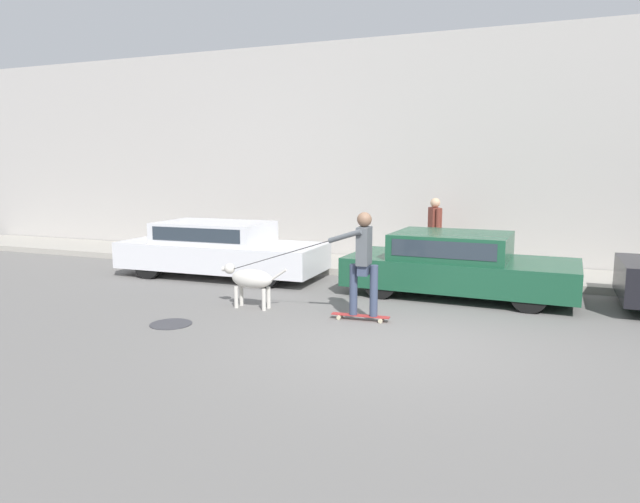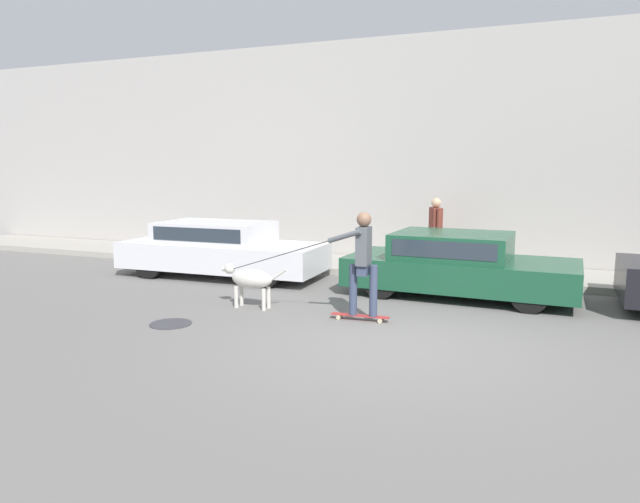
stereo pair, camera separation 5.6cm
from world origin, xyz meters
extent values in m
plane|color=slate|center=(0.00, 0.00, 0.00)|extent=(36.00, 36.00, 0.00)
cube|color=#B2ADA8|center=(0.00, 6.60, 2.78)|extent=(32.00, 0.30, 5.56)
cube|color=#A39E93|center=(0.00, 5.39, 0.07)|extent=(30.00, 2.07, 0.15)
cylinder|color=black|center=(-3.29, 4.07, 0.33)|extent=(0.66, 0.22, 0.65)
cylinder|color=black|center=(-3.26, 2.60, 0.33)|extent=(0.66, 0.22, 0.65)
cylinder|color=black|center=(-6.10, 4.01, 0.33)|extent=(0.66, 0.22, 0.65)
cylinder|color=black|center=(-6.07, 2.53, 0.33)|extent=(0.66, 0.22, 0.65)
cube|color=silver|center=(-4.68, 3.30, 0.48)|extent=(4.58, 1.82, 0.57)
cube|color=silver|center=(-4.86, 3.30, 0.99)|extent=(2.44, 1.60, 0.45)
cube|color=#28333D|center=(-4.84, 2.52, 1.02)|extent=(2.11, 0.06, 0.29)
cylinder|color=black|center=(1.82, 4.05, 0.31)|extent=(0.63, 0.22, 0.62)
cylinder|color=black|center=(1.76, 2.45, 0.31)|extent=(0.63, 0.22, 0.62)
cylinder|color=black|center=(-0.77, 4.15, 0.31)|extent=(0.63, 0.22, 0.62)
cylinder|color=black|center=(-0.83, 2.55, 0.31)|extent=(0.63, 0.22, 0.62)
cube|color=#194C33|center=(0.49, 3.30, 0.46)|extent=(4.26, 2.00, 0.54)
cube|color=#194C33|center=(0.33, 3.31, 0.96)|extent=(2.16, 1.74, 0.47)
cube|color=#28333D|center=(0.30, 2.48, 0.98)|extent=(1.85, 0.08, 0.30)
cylinder|color=beige|center=(-2.96, 0.93, 0.19)|extent=(0.07, 0.07, 0.37)
cylinder|color=beige|center=(-2.96, 1.11, 0.19)|extent=(0.07, 0.07, 0.37)
cylinder|color=beige|center=(-2.43, 0.93, 0.19)|extent=(0.07, 0.07, 0.37)
cylinder|color=beige|center=(-2.43, 1.12, 0.19)|extent=(0.07, 0.07, 0.37)
ellipsoid|color=beige|center=(-2.70, 1.02, 0.52)|extent=(0.76, 0.33, 0.33)
sphere|color=beige|center=(-3.14, 1.02, 0.66)|extent=(0.19, 0.19, 0.19)
cylinder|color=beige|center=(-3.22, 1.02, 0.65)|extent=(0.10, 0.08, 0.08)
cylinder|color=beige|center=(-2.20, 1.02, 0.61)|extent=(0.31, 0.04, 0.23)
cylinder|color=beige|center=(-1.05, 0.84, 0.04)|extent=(0.07, 0.03, 0.07)
cylinder|color=beige|center=(-1.06, 0.99, 0.04)|extent=(0.07, 0.03, 0.07)
cylinder|color=beige|center=(-0.37, 0.89, 0.04)|extent=(0.07, 0.03, 0.07)
cylinder|color=beige|center=(-0.38, 1.04, 0.04)|extent=(0.07, 0.03, 0.07)
cube|color=#A82D2D|center=(-0.71, 0.94, 0.08)|extent=(0.94, 0.18, 0.02)
cylinder|color=#38425B|center=(-0.83, 0.93, 0.49)|extent=(0.13, 0.13, 0.82)
cylinder|color=#38425B|center=(-0.50, 0.96, 0.49)|extent=(0.13, 0.13, 0.82)
cube|color=#38425B|center=(-0.67, 0.95, 0.82)|extent=(0.17, 0.29, 0.16)
cube|color=#4C5156|center=(-0.67, 0.95, 1.20)|extent=(0.21, 0.37, 0.60)
sphere|color=brown|center=(-0.67, 0.95, 1.61)|extent=(0.23, 0.23, 0.23)
cylinder|color=#4C5156|center=(-0.68, 1.17, 1.17)|extent=(0.08, 0.08, 0.57)
cylinder|color=#4C5156|center=(-0.92, 0.76, 1.36)|extent=(0.57, 0.15, 0.25)
cylinder|color=black|center=(-2.16, 0.91, 0.96)|extent=(1.95, 0.25, 0.65)
cylinder|color=brown|center=(-0.46, 5.73, 0.54)|extent=(0.16, 0.16, 0.78)
cylinder|color=brown|center=(-0.39, 5.57, 0.54)|extent=(0.16, 0.16, 0.78)
cube|color=brown|center=(-0.43, 5.65, 1.21)|extent=(0.38, 0.48, 0.57)
cylinder|color=brown|center=(-0.54, 5.89, 1.22)|extent=(0.09, 0.09, 0.54)
cylinder|color=brown|center=(-0.31, 5.41, 1.22)|extent=(0.09, 0.09, 0.54)
sphere|color=tan|center=(-0.43, 5.65, 1.61)|extent=(0.23, 0.23, 0.23)
cube|color=brown|center=(-0.54, 5.89, 0.82)|extent=(0.21, 0.29, 0.26)
cylinder|color=#38383D|center=(-3.38, -0.37, 0.01)|extent=(0.65, 0.65, 0.01)
camera|label=1|loc=(1.93, -7.49, 2.42)|focal=32.00mm
camera|label=2|loc=(1.98, -7.47, 2.42)|focal=32.00mm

